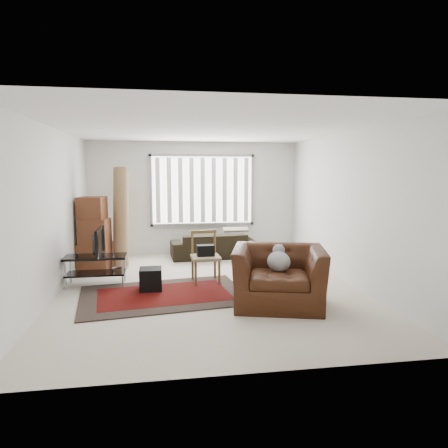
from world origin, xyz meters
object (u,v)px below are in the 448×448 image
(side_chair, at_px, (205,255))
(armchair, at_px, (279,272))
(tv_stand, at_px, (96,264))
(sofa, at_px, (213,242))
(moving_boxes, at_px, (94,236))

(side_chair, height_order, armchair, armchair)
(tv_stand, bearing_deg, armchair, -27.55)
(tv_stand, xyz_separation_m, sofa, (2.34, 1.96, -0.01))
(armchair, bearing_deg, side_chair, 140.15)
(side_chair, bearing_deg, armchair, -57.99)
(moving_boxes, distance_m, sofa, 2.68)
(sofa, relative_size, side_chair, 2.10)
(sofa, distance_m, side_chair, 2.14)
(armchair, bearing_deg, sofa, 114.19)
(tv_stand, relative_size, moving_boxes, 0.71)
(tv_stand, relative_size, sofa, 0.54)
(tv_stand, height_order, sofa, sofa)
(tv_stand, distance_m, moving_boxes, 1.21)
(tv_stand, xyz_separation_m, side_chair, (1.93, -0.13, 0.13))
(moving_boxes, distance_m, armchair, 4.07)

